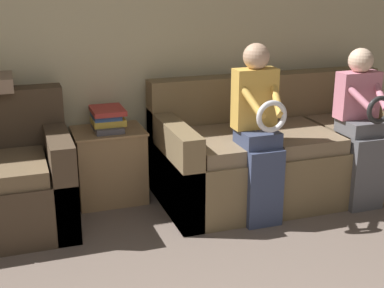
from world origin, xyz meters
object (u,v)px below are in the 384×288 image
child_left_seated (259,126)px  side_shelf (110,164)px  couch_main (283,153)px  book_stack (107,119)px  child_right_seated (362,121)px

child_left_seated → side_shelf: 1.25m
couch_main → child_left_seated: 0.70m
couch_main → book_stack: size_ratio=6.30×
child_right_seated → side_shelf: child_right_seated is taller
child_right_seated → couch_main: bearing=136.6°
couch_main → side_shelf: couch_main is taller
child_left_seated → book_stack: size_ratio=3.90×
couch_main → child_right_seated: (0.43, -0.41, 0.34)m
side_shelf → book_stack: book_stack is taller
side_shelf → book_stack: size_ratio=1.77×
couch_main → book_stack: 1.45m
child_left_seated → book_stack: (-0.95, 0.70, -0.04)m
couch_main → book_stack: (-1.38, 0.30, 0.34)m
side_shelf → child_left_seated: bearing=-36.2°
couch_main → child_left_seated: child_left_seated is taller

